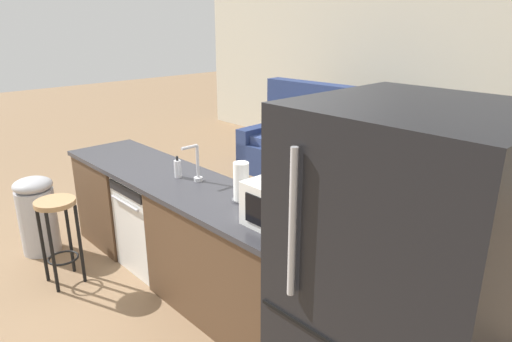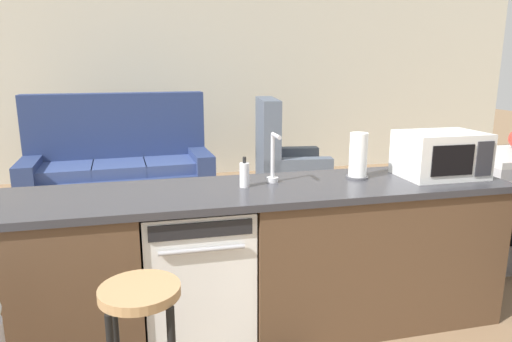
{
  "view_description": "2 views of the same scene",
  "coord_description": "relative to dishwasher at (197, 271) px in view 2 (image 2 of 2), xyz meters",
  "views": [
    {
      "loc": [
        3.01,
        -1.88,
        2.13
      ],
      "look_at": [
        0.51,
        0.45,
        0.97
      ],
      "focal_mm": 32.0,
      "sensor_mm": 36.0,
      "label": 1
    },
    {
      "loc": [
        -0.49,
        -2.45,
        1.59
      ],
      "look_at": [
        0.29,
        0.79,
        0.81
      ],
      "focal_mm": 32.0,
      "sensor_mm": 36.0,
      "label": 2
    }
  ],
  "objects": [
    {
      "name": "sink_faucet",
      "position": [
        0.48,
        0.08,
        0.61
      ],
      "size": [
        0.07,
        0.18,
        0.3
      ],
      "color": "silver",
      "rests_on": "kitchen_counter"
    },
    {
      "name": "stove_range",
      "position": [
        2.6,
        0.55,
        0.03
      ],
      "size": [
        0.76,
        0.68,
        0.9
      ],
      "color": "#B7B7BC",
      "rests_on": "ground_plane"
    },
    {
      "name": "ground_plane",
      "position": [
        0.25,
        0.0,
        -0.42
      ],
      "size": [
        24.0,
        24.0,
        0.0
      ],
      "primitive_type": "plane",
      "color": "#896B4C"
    },
    {
      "name": "kitchen_counter",
      "position": [
        0.49,
        0.0,
        -0.0
      ],
      "size": [
        2.94,
        0.66,
        0.9
      ],
      "color": "brown",
      "rests_on": "ground_plane"
    },
    {
      "name": "paper_towel_roll",
      "position": [
        1.02,
        0.08,
        0.62
      ],
      "size": [
        0.14,
        0.14,
        0.28
      ],
      "color": "#4C4C51",
      "rests_on": "kitchen_counter"
    },
    {
      "name": "microwave",
      "position": [
        1.54,
        -0.0,
        0.62
      ],
      "size": [
        0.5,
        0.37,
        0.28
      ],
      "color": "white",
      "rests_on": "kitchen_counter"
    },
    {
      "name": "dishwasher",
      "position": [
        0.0,
        0.0,
        0.0
      ],
      "size": [
        0.58,
        0.61,
        0.84
      ],
      "color": "white",
      "rests_on": "ground_plane"
    },
    {
      "name": "wall_back",
      "position": [
        0.55,
        4.2,
        0.88
      ],
      "size": [
        10.0,
        0.06,
        2.6
      ],
      "color": "beige",
      "rests_on": "ground_plane"
    },
    {
      "name": "armchair",
      "position": [
        1.35,
        2.72,
        -0.07
      ],
      "size": [
        0.9,
        0.94,
        1.2
      ],
      "color": "#515B6B",
      "rests_on": "ground_plane"
    },
    {
      "name": "couch",
      "position": [
        -0.57,
        2.82,
        -0.03
      ],
      "size": [
        2.05,
        1.01,
        1.27
      ],
      "color": "navy",
      "rests_on": "ground_plane"
    },
    {
      "name": "soap_bottle",
      "position": [
        0.29,
        0.03,
        0.55
      ],
      "size": [
        0.06,
        0.06,
        0.18
      ],
      "color": "silver",
      "rests_on": "kitchen_counter"
    },
    {
      "name": "bar_stool",
      "position": [
        -0.3,
        -0.76,
        0.11
      ],
      "size": [
        0.32,
        0.32,
        0.74
      ],
      "color": "tan",
      "rests_on": "ground_plane"
    }
  ]
}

